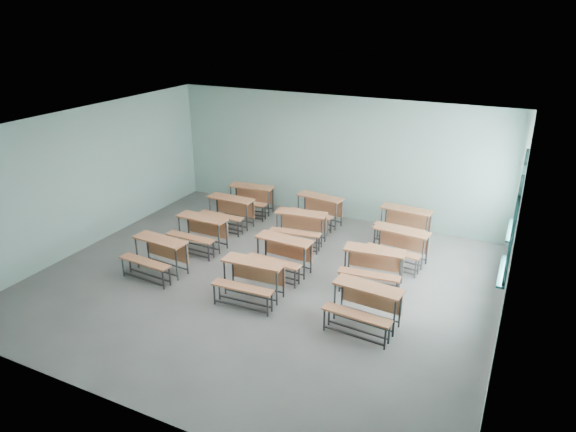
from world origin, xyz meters
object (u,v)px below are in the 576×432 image
(desk_unit_r1c2, at_px, (373,263))
(desk_unit_r3c1, at_px, (318,206))
(desk_unit_r2c1, at_px, (300,224))
(desk_unit_r3c2, at_px, (404,220))
(desk_unit_r0c0, at_px, (157,252))
(desk_unit_r3c0, at_px, (250,196))
(desk_unit_r1c0, at_px, (200,228))
(desk_unit_r2c2, at_px, (399,242))
(desk_unit_r1c1, at_px, (282,251))
(desk_unit_r2c0, at_px, (229,208))
(desk_unit_r0c2, at_px, (365,301))
(desk_unit_r0c1, at_px, (251,275))

(desk_unit_r1c2, height_order, desk_unit_r3c1, same)
(desk_unit_r2c1, distance_m, desk_unit_r3c2, 2.52)
(desk_unit_r0c0, relative_size, desk_unit_r3c0, 0.99)
(desk_unit_r1c0, bearing_deg, desk_unit_r3c0, 92.51)
(desk_unit_r2c1, distance_m, desk_unit_r2c2, 2.36)
(desk_unit_r2c1, xyz_separation_m, desk_unit_r3c1, (-0.05, 1.22, 0.00))
(desk_unit_r0c0, relative_size, desk_unit_r1c2, 0.98)
(desk_unit_r0c0, bearing_deg, desk_unit_r1c1, 30.44)
(desk_unit_r2c1, bearing_deg, desk_unit_r2c2, -6.89)
(desk_unit_r1c0, height_order, desk_unit_r2c1, same)
(desk_unit_r0c0, distance_m, desk_unit_r3c0, 3.81)
(desk_unit_r1c0, bearing_deg, desk_unit_r2c1, 33.88)
(desk_unit_r1c1, distance_m, desk_unit_r3c2, 3.38)
(desk_unit_r2c0, distance_m, desk_unit_r3c2, 4.35)
(desk_unit_r3c0, xyz_separation_m, desk_unit_r3c1, (1.96, 0.04, 0.00))
(desk_unit_r0c2, height_order, desk_unit_r3c0, same)
(desk_unit_r0c2, height_order, desk_unit_r3c2, same)
(desk_unit_r0c2, height_order, desk_unit_r2c2, same)
(desk_unit_r2c1, height_order, desk_unit_r2c2, same)
(desk_unit_r0c2, distance_m, desk_unit_r3c1, 4.58)
(desk_unit_r1c1, relative_size, desk_unit_r3c0, 0.97)
(desk_unit_r0c2, relative_size, desk_unit_r2c0, 1.03)
(desk_unit_r2c0, distance_m, desk_unit_r2c2, 4.39)
(desk_unit_r1c2, bearing_deg, desk_unit_r3c0, 144.50)
(desk_unit_r2c2, xyz_separation_m, desk_unit_r3c0, (-4.37, 1.17, 0.00))
(desk_unit_r1c1, height_order, desk_unit_r3c2, same)
(desk_unit_r0c1, bearing_deg, desk_unit_r2c2, 48.09)
(desk_unit_r0c1, xyz_separation_m, desk_unit_r1c1, (0.06, 1.18, 0.00))
(desk_unit_r0c1, xyz_separation_m, desk_unit_r2c2, (2.16, 2.68, 0.00))
(desk_unit_r2c2, relative_size, desk_unit_r3c0, 1.01)
(desk_unit_r0c1, relative_size, desk_unit_r1c2, 0.97)
(desk_unit_r2c0, bearing_deg, desk_unit_r0c1, -50.32)
(desk_unit_r2c1, relative_size, desk_unit_r3c1, 1.00)
(desk_unit_r1c0, xyz_separation_m, desk_unit_r2c1, (1.96, 1.25, 0.00))
(desk_unit_r1c1, distance_m, desk_unit_r3c0, 3.50)
(desk_unit_r3c0, height_order, desk_unit_r3c1, same)
(desk_unit_r2c2, bearing_deg, desk_unit_r3c2, 105.06)
(desk_unit_r1c0, relative_size, desk_unit_r3c1, 0.94)
(desk_unit_r1c1, bearing_deg, desk_unit_r3c1, 99.04)
(desk_unit_r3c2, bearing_deg, desk_unit_r3c1, -173.95)
(desk_unit_r0c0, distance_m, desk_unit_r1c2, 4.44)
(desk_unit_r0c0, distance_m, desk_unit_r2c1, 3.35)
(desk_unit_r0c2, xyz_separation_m, desk_unit_r1c1, (-2.18, 1.14, 0.00))
(desk_unit_r1c1, bearing_deg, desk_unit_r2c0, 147.15)
(desk_unit_r0c0, distance_m, desk_unit_r2c2, 5.15)
(desk_unit_r0c1, height_order, desk_unit_r1c2, same)
(desk_unit_r3c1, xyz_separation_m, desk_unit_r3c2, (2.21, 0.09, 0.00))
(desk_unit_r0c2, xyz_separation_m, desk_unit_r2c0, (-4.47, 2.76, 0.00))
(desk_unit_r0c2, height_order, desk_unit_r2c1, same)
(desk_unit_r0c1, distance_m, desk_unit_r2c2, 3.44)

